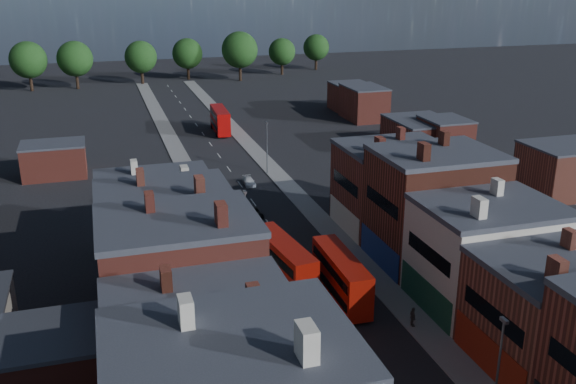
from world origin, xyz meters
TOP-DOWN VIEW (x-y plane):
  - pavement_west at (-6.50, 50.00)m, footprint 3.00×200.00m
  - pavement_east at (6.50, 50.00)m, footprint 3.00×200.00m
  - lamp_post_1 at (5.20, 0.00)m, footprint 0.25×0.70m
  - lamp_post_2 at (-5.20, 30.00)m, footprint 0.25×0.70m
  - lamp_post_3 at (5.20, 60.00)m, footprint 0.25×0.70m
  - bus_0 at (-2.88, 23.80)m, footprint 3.89×11.05m
  - bus_1 at (1.50, 19.44)m, footprint 2.79×10.45m
  - bus_2 at (3.43, 88.15)m, footprint 3.13×10.85m
  - car_2 at (-1.20, 42.76)m, footprint 1.99×4.01m
  - car_3 at (1.20, 55.41)m, footprint 1.58×3.71m
  - ped_1 at (-7.18, 11.45)m, footprint 0.92×0.72m
  - ped_3 at (5.68, 12.84)m, footprint 0.60×1.12m

SIDE VIEW (x-z plane):
  - pavement_west at x=-6.50m, z-range 0.00..0.12m
  - pavement_east at x=6.50m, z-range 0.00..0.12m
  - car_3 at x=1.20m, z-range 0.00..1.07m
  - car_2 at x=-1.20m, z-range 0.00..1.09m
  - ped_1 at x=-7.18m, z-range 0.12..1.78m
  - ped_3 at x=5.68m, z-range 0.12..1.95m
  - bus_1 at x=1.50m, z-range 0.18..4.67m
  - bus_2 at x=3.43m, z-range 0.18..4.82m
  - bus_0 at x=-2.88m, z-range 0.19..4.86m
  - lamp_post_1 at x=5.20m, z-range 0.64..8.77m
  - lamp_post_2 at x=-5.20m, z-range 0.64..8.77m
  - lamp_post_3 at x=5.20m, z-range 0.64..8.77m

